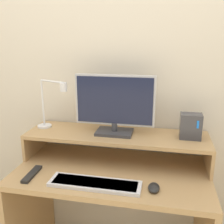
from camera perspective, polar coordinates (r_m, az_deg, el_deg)
name	(u,v)px	position (r m, az deg, el deg)	size (l,w,h in m)	color
wall_back	(122,74)	(1.70, 2.22, 8.23)	(6.00, 0.05, 2.50)	beige
desk	(112,203)	(1.67, -0.05, -19.20)	(1.10, 0.59, 0.74)	tan
monitor_shelf	(116,138)	(1.61, 0.95, -5.61)	(1.10, 0.31, 0.17)	tan
monitor	(115,104)	(1.55, 0.57, 1.65)	(0.48, 0.15, 0.36)	#38383D
desk_lamp	(51,105)	(1.68, -13.11, 1.47)	(0.24, 0.14, 0.31)	silver
router_dock	(191,126)	(1.57, 16.75, -2.98)	(0.12, 0.09, 0.15)	#3D3D42
keyboard	(95,184)	(1.40, -3.74, -15.28)	(0.48, 0.13, 0.02)	silver
mouse	(154,188)	(1.37, 9.10, -15.94)	(0.06, 0.09, 0.03)	black
remote_control	(32,174)	(1.55, -17.02, -12.78)	(0.04, 0.18, 0.02)	black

